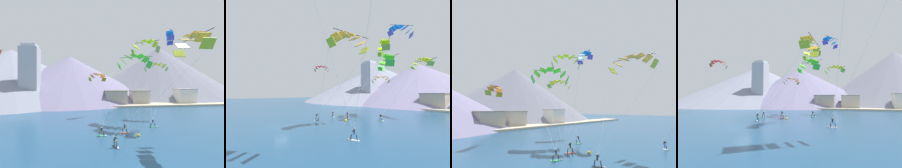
# 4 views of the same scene
# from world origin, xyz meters

# --- Properties ---
(ground_plane) EXTENTS (400.00, 400.00, 0.00)m
(ground_plane) POSITION_xyz_m (0.00, 0.00, 0.00)
(ground_plane) COLOR navy
(kitesurfer_near_lead) EXTENTS (1.75, 1.08, 1.69)m
(kitesurfer_near_lead) POSITION_xyz_m (-3.62, 14.26, 0.47)
(kitesurfer_near_lead) COLOR #33B266
(kitesurfer_near_lead) RESTS_ON ground
(kitesurfer_near_trail) EXTENTS (0.90, 1.78, 1.75)m
(kitesurfer_near_trail) POSITION_xyz_m (-2.31, 8.52, 0.53)
(kitesurfer_near_trail) COLOR black
(kitesurfer_near_trail) RESTS_ON ground
(kitesurfer_mid_center) EXTENTS (1.69, 1.27, 1.81)m
(kitesurfer_mid_center) POSITION_xyz_m (0.79, 15.43, 0.56)
(kitesurfer_mid_center) COLOR #E54C33
(kitesurfer_mid_center) RESTS_ON ground
(kitesurfer_far_left) EXTENTS (1.71, 1.20, 1.67)m
(kitesurfer_far_left) POSITION_xyz_m (13.41, 4.77, 0.48)
(kitesurfer_far_left) COLOR white
(kitesurfer_far_left) RESTS_ON ground
(kitesurfer_far_right) EXTENTS (1.75, 1.10, 1.77)m
(kitesurfer_far_right) POSITION_xyz_m (7.77, 19.14, 0.54)
(kitesurfer_far_right) COLOR #33B266
(kitesurfer_far_right) RESTS_ON ground
(parafoil_kite_near_lead) EXTENTS (13.23, 14.14, 14.99)m
(parafoil_kite_near_lead) POSITION_xyz_m (5.27, 25.26, 14.83)
(parafoil_kite_near_lead) COLOR green
(parafoil_kite_near_trail) EXTENTS (12.55, 8.57, 15.10)m
(parafoil_kite_near_trail) POSITION_xyz_m (9.17, 8.20, 15.41)
(parafoil_kite_near_trail) COLOR #B6C824
(parafoil_kite_mid_center) EXTENTS (9.03, 9.04, 17.51)m
(parafoil_kite_mid_center) POSITION_xyz_m (6.82, 21.86, 17.71)
(parafoil_kite_mid_center) COLOR #749E3B
(parafoil_kite_far_right) EXTENTS (8.12, 11.92, 13.41)m
(parafoil_kite_far_right) POSITION_xyz_m (12.50, 29.29, 13.78)
(parafoil_kite_far_right) COLOR #7BB542
(parafoil_kite_distant_high_outer) EXTENTS (5.55, 5.22, 2.47)m
(parafoil_kite_distant_high_outer) POSITION_xyz_m (-2.96, 34.38, 11.28)
(parafoil_kite_distant_high_outer) COLOR #96A027
(parafoil_kite_distant_low_drift) EXTENTS (4.09, 6.16, 2.75)m
(parafoil_kite_distant_low_drift) POSITION_xyz_m (-27.88, 26.06, 17.48)
(parafoil_kite_distant_low_drift) COLOR #A4542C
(parafoil_kite_distant_mid_solo) EXTENTS (3.66, 5.55, 2.45)m
(parafoil_kite_distant_mid_solo) POSITION_xyz_m (12.07, 20.51, 19.72)
(parafoil_kite_distant_mid_solo) COLOR #4B4ACA
(race_marker_buoy) EXTENTS (0.56, 0.56, 1.02)m
(race_marker_buoy) POSITION_xyz_m (2.54, 13.29, 0.16)
(race_marker_buoy) COLOR yellow
(race_marker_buoy) RESTS_ON ground
(shoreline_strip) EXTENTS (180.00, 10.00, 0.70)m
(shoreline_strip) POSITION_xyz_m (0.00, 53.60, 0.35)
(shoreline_strip) COLOR #BCAD8E
(shoreline_strip) RESTS_ON ground
(shore_building_harbour_front) EXTENTS (8.98, 6.75, 6.37)m
(shore_building_harbour_front) POSITION_xyz_m (6.14, 55.94, 3.20)
(shore_building_harbour_front) COLOR #A89E8E
(shore_building_harbour_front) RESTS_ON ground
(shore_building_quay_east) EXTENTS (7.86, 7.16, 6.30)m
(shore_building_quay_east) POSITION_xyz_m (17.24, 58.40, 3.16)
(shore_building_quay_east) COLOR #B7AD9E
(shore_building_quay_east) RESTS_ON ground
(highrise_tower) EXTENTS (7.00, 7.00, 25.17)m
(highrise_tower) POSITION_xyz_m (-28.78, 59.87, 12.38)
(highrise_tower) COLOR #A8ADB7
(highrise_tower) RESTS_ON ground
(mountain_peak_west_ridge) EXTENTS (104.53, 104.53, 35.74)m
(mountain_peak_west_ridge) POSITION_xyz_m (46.29, 104.94, 17.87)
(mountain_peak_west_ridge) COLOR gray
(mountain_peak_west_ridge) RESTS_ON ground
(mountain_peak_central_summit) EXTENTS (99.06, 99.06, 25.68)m
(mountain_peak_central_summit) POSITION_xyz_m (-15.34, 93.01, 12.84)
(mountain_peak_central_summit) COLOR gray
(mountain_peak_central_summit) RESTS_ON ground
(mountain_peak_east_shoulder) EXTENTS (123.84, 123.84, 29.82)m
(mountain_peak_east_shoulder) POSITION_xyz_m (-50.61, 97.84, 14.91)
(mountain_peak_east_shoulder) COLOR gray
(mountain_peak_east_shoulder) RESTS_ON ground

